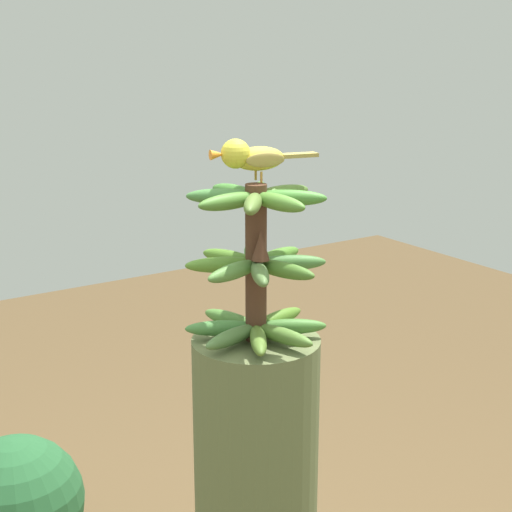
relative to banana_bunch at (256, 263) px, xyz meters
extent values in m
cylinder|color=#4C2D1E|center=(0.00, 0.00, 0.00)|extent=(0.04, 0.04, 0.33)
ellipsoid|color=#517830|center=(0.02, -0.07, -0.14)|extent=(0.07, 0.16, 0.03)
ellipsoid|color=#447930|center=(0.06, -0.03, -0.14)|extent=(0.15, 0.10, 0.03)
ellipsoid|color=#4D7724|center=(0.07, 0.02, -0.14)|extent=(0.16, 0.07, 0.03)
ellipsoid|color=#426F2E|center=(0.04, 0.06, -0.14)|extent=(0.10, 0.15, 0.03)
ellipsoid|color=#487932|center=(-0.02, 0.07, -0.14)|extent=(0.07, 0.16, 0.03)
ellipsoid|color=#427A37|center=(-0.06, 0.04, -0.14)|extent=(0.15, 0.10, 0.03)
ellipsoid|color=#496D37|center=(-0.07, -0.02, -0.14)|extent=(0.16, 0.07, 0.03)
ellipsoid|color=#51732A|center=(-0.03, -0.06, -0.14)|extent=(0.10, 0.15, 0.03)
ellipsoid|color=#4B6B35|center=(-0.03, -0.06, 0.00)|extent=(0.10, 0.15, 0.03)
ellipsoid|color=#426C26|center=(0.02, -0.06, 0.00)|extent=(0.08, 0.16, 0.03)
ellipsoid|color=#437535|center=(0.06, -0.03, 0.00)|extent=(0.15, 0.10, 0.03)
ellipsoid|color=#467A26|center=(0.06, 0.02, 0.00)|extent=(0.16, 0.08, 0.03)
ellipsoid|color=#3F7E31|center=(0.03, 0.06, 0.00)|extent=(0.10, 0.15, 0.03)
ellipsoid|color=#4C7B26|center=(-0.02, 0.07, 0.00)|extent=(0.08, 0.16, 0.03)
ellipsoid|color=#4E7E28|center=(-0.06, 0.03, 0.00)|extent=(0.15, 0.10, 0.03)
ellipsoid|color=#4D7A36|center=(-0.06, -0.02, 0.00)|extent=(0.16, 0.08, 0.03)
ellipsoid|color=#46772B|center=(-0.06, -0.01, 0.14)|extent=(0.16, 0.05, 0.03)
ellipsoid|color=#4F6D2D|center=(-0.04, -0.05, 0.14)|extent=(0.12, 0.14, 0.03)
ellipsoid|color=#4D7F2E|center=(0.01, -0.06, 0.14)|extent=(0.05, 0.16, 0.03)
ellipsoid|color=#417F2F|center=(0.05, -0.04, 0.14)|extent=(0.14, 0.12, 0.03)
ellipsoid|color=#4A6F2A|center=(0.06, 0.01, 0.14)|extent=(0.16, 0.05, 0.03)
ellipsoid|color=#3E752D|center=(0.04, 0.05, 0.14)|extent=(0.12, 0.14, 0.03)
ellipsoid|color=#3F7B30|center=(-0.01, 0.06, 0.14)|extent=(0.05, 0.16, 0.03)
ellipsoid|color=#3E7536|center=(-0.05, 0.04, 0.14)|extent=(0.14, 0.12, 0.03)
cone|color=#4C2D1E|center=(-0.01, -0.04, 0.05)|extent=(0.04, 0.04, 0.06)
cylinder|color=#C68933|center=(0.03, 0.04, 0.17)|extent=(0.00, 0.01, 0.02)
cylinder|color=#C68933|center=(0.02, 0.01, 0.17)|extent=(0.00, 0.01, 0.02)
ellipsoid|color=gold|center=(0.02, 0.03, 0.21)|extent=(0.12, 0.07, 0.05)
ellipsoid|color=olive|center=(0.03, 0.05, 0.21)|extent=(0.08, 0.03, 0.03)
ellipsoid|color=olive|center=(0.02, 0.00, 0.21)|extent=(0.08, 0.03, 0.03)
cube|color=olive|center=(0.11, 0.01, 0.21)|extent=(0.08, 0.04, 0.01)
sphere|color=gold|center=(-0.02, 0.04, 0.22)|extent=(0.06, 0.06, 0.06)
sphere|color=black|center=(-0.04, 0.02, 0.23)|extent=(0.01, 0.01, 0.01)
cone|color=orange|center=(-0.06, 0.04, 0.22)|extent=(0.03, 0.03, 0.02)
sphere|color=#23562D|center=(-0.27, 0.99, -0.99)|extent=(0.43, 0.43, 0.43)
camera|label=1|loc=(-0.84, -1.28, 0.43)|focal=54.98mm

